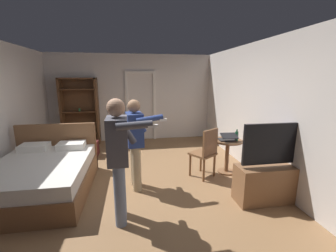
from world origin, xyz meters
The scene contains 14 objects.
ground_plane centered at (0.00, 0.00, 0.00)m, with size 6.95×6.95×0.00m, color olive.
wall_back centered at (0.00, 3.22, 1.32)m, with size 5.12×0.12×2.63m, color silver.
wall_right centered at (2.50, 0.00, 1.32)m, with size 0.12×6.56×2.63m, color silver.
doorway_frame centered at (0.26, 3.14, 1.22)m, with size 0.93×0.08×2.13m.
bed centered at (-1.56, 0.09, 0.30)m, with size 1.53×1.97×1.02m.
bookshelf centered at (-1.52, 3.00, 1.05)m, with size 1.05×0.32×1.94m.
tv_flatscreen centered at (2.14, -0.79, 0.38)m, with size 1.15×0.40×1.28m.
side_table centered at (1.88, 0.32, 0.47)m, with size 0.59×0.59×0.70m.
laptop centered at (1.85, 0.28, 0.75)m, with size 0.34×0.34×0.17m.
bottle_on_table centered at (2.02, 0.24, 0.80)m, with size 0.06×0.06×0.24m.
wooden_chair centered at (1.37, 0.18, 0.54)m, with size 0.58×0.58×0.99m.
person_blue_shirt centered at (-0.20, -0.91, 0.98)m, with size 0.63×0.56×1.69m.
person_striped_shirt centered at (0.03, -0.02, 0.90)m, with size 0.68×0.56×1.58m.
suitcase_dark centered at (-1.16, 1.81, 0.18)m, with size 0.50×0.38×0.36m, color #4C1919.
Camera 1 is at (-0.01, -3.67, 1.94)m, focal length 23.30 mm.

